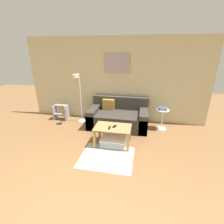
# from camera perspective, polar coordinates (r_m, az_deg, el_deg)

# --- Properties ---
(wall_back) EXTENTS (5.60, 0.09, 2.55)m
(wall_back) POSITION_cam_1_polar(r_m,az_deg,el_deg) (5.10, 0.99, 11.09)
(wall_back) COLOR #C6BC93
(wall_back) RESTS_ON ground_plane
(area_rug) EXTENTS (1.13, 0.95, 0.01)m
(area_rug) POSITION_cam_1_polar(r_m,az_deg,el_deg) (3.63, -1.83, -15.49)
(area_rug) COLOR #B2B79E
(area_rug) RESTS_ON ground_plane
(couch) EXTENTS (1.71, 0.97, 0.83)m
(couch) POSITION_cam_1_polar(r_m,az_deg,el_deg) (4.87, 2.25, -1.68)
(couch) COLOR #38332D
(couch) RESTS_ON ground_plane
(coffee_table) EXTENTS (0.86, 0.53, 0.47)m
(coffee_table) POSITION_cam_1_polar(r_m,az_deg,el_deg) (3.88, 0.27, -6.55)
(coffee_table) COLOR #AD7F4C
(coffee_table) RESTS_ON ground_plane
(storage_bin) EXTENTS (0.60, 0.44, 0.20)m
(storage_bin) POSITION_cam_1_polar(r_m,az_deg,el_deg) (3.97, 0.49, -10.30)
(storage_bin) COLOR gray
(storage_bin) RESTS_ON ground_plane
(floor_lamp) EXTENTS (0.26, 0.46, 1.53)m
(floor_lamp) POSITION_cam_1_polar(r_m,az_deg,el_deg) (4.94, -11.58, 5.88)
(floor_lamp) COLOR white
(floor_lamp) RESTS_ON ground_plane
(side_table) EXTENTS (0.34, 0.34, 0.59)m
(side_table) POSITION_cam_1_polar(r_m,az_deg,el_deg) (4.85, 17.25, -1.88)
(side_table) COLOR white
(side_table) RESTS_ON ground_plane
(book_stack) EXTENTS (0.26, 0.21, 0.06)m
(book_stack) POSITION_cam_1_polar(r_m,az_deg,el_deg) (4.76, 17.46, 1.13)
(book_stack) COLOR #387F4C
(book_stack) RESTS_ON side_table
(remote_control) EXTENTS (0.05, 0.15, 0.02)m
(remote_control) POSITION_cam_1_polar(r_m,az_deg,el_deg) (3.77, -0.91, -5.54)
(remote_control) COLOR black
(remote_control) RESTS_ON coffee_table
(cell_phone) EXTENTS (0.11, 0.15, 0.01)m
(cell_phone) POSITION_cam_1_polar(r_m,az_deg,el_deg) (3.84, 0.90, -5.09)
(cell_phone) COLOR black
(cell_phone) RESTS_ON coffee_table
(step_stool) EXTENTS (0.45, 0.29, 0.48)m
(step_stool) POSITION_cam_1_polar(r_m,az_deg,el_deg) (5.59, -17.51, 0.08)
(step_stool) COLOR #99999E
(step_stool) RESTS_ON ground_plane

